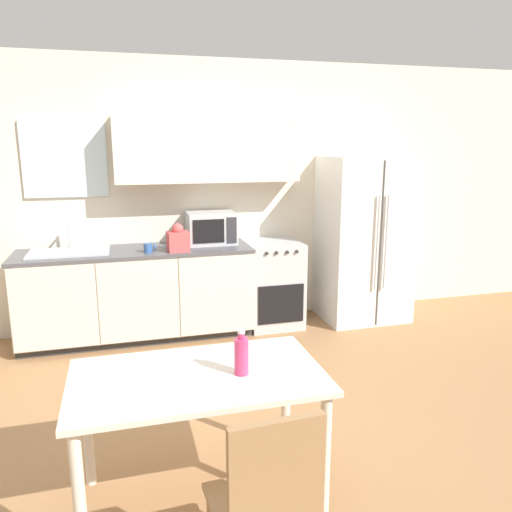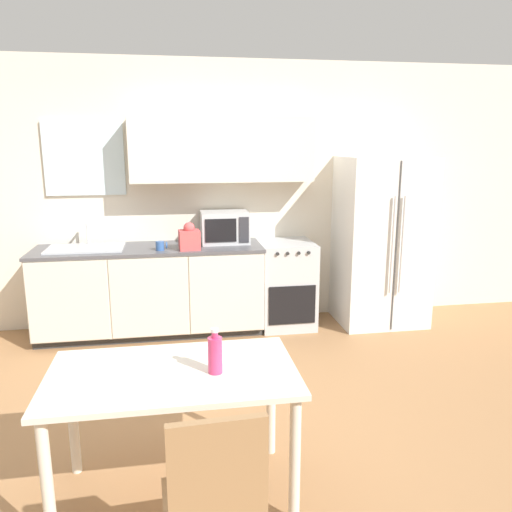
{
  "view_description": "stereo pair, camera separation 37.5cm",
  "coord_description": "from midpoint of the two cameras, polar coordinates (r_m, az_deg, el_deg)",
  "views": [
    {
      "loc": [
        -0.62,
        -3.0,
        1.89
      ],
      "look_at": [
        0.34,
        0.52,
        1.05
      ],
      "focal_mm": 35.0,
      "sensor_mm": 36.0,
      "label": 1
    },
    {
      "loc": [
        -0.26,
        -3.08,
        1.89
      ],
      "look_at": [
        0.34,
        0.52,
        1.05
      ],
      "focal_mm": 35.0,
      "sensor_mm": 36.0,
      "label": 2
    }
  ],
  "objects": [
    {
      "name": "grocery_bag_0",
      "position": [
        4.74,
        -11.17,
        1.87
      ],
      "size": [
        0.21,
        0.18,
        0.26
      ],
      "rotation": [
        0.0,
        0.0,
        0.09
      ],
      "color": "#D14C4C",
      "rests_on": "kitchen_counter"
    },
    {
      "name": "ground_plane",
      "position": [
        3.61,
        -6.38,
        -18.74
      ],
      "size": [
        12.0,
        12.0,
        0.0
      ],
      "primitive_type": "plane",
      "color": "#9E7047"
    },
    {
      "name": "dining_chair_near",
      "position": [
        2.14,
        -4.15,
        -26.34
      ],
      "size": [
        0.42,
        0.42,
        0.93
      ],
      "rotation": [
        0.0,
        0.0,
        0.05
      ],
      "color": "#997047",
      "rests_on": "ground_plane"
    },
    {
      "name": "drink_bottle",
      "position": [
        2.57,
        -5.94,
        -11.3
      ],
      "size": [
        0.07,
        0.07,
        0.24
      ],
      "color": "#DB386B",
      "rests_on": "dining_table"
    },
    {
      "name": "refrigerator",
      "position": [
        5.42,
        10.33,
        1.89
      ],
      "size": [
        0.89,
        0.74,
        1.75
      ],
      "color": "silver",
      "rests_on": "ground_plane"
    },
    {
      "name": "kitchen_counter",
      "position": [
        5.03,
        -15.48,
        -4.2
      ],
      "size": [
        2.21,
        0.65,
        0.89
      ],
      "color": "#333333",
      "rests_on": "ground_plane"
    },
    {
      "name": "coffee_mug",
      "position": [
        4.76,
        -14.38,
        0.89
      ],
      "size": [
        0.11,
        0.08,
        0.09
      ],
      "color": "#335999",
      "rests_on": "kitchen_counter"
    },
    {
      "name": "oven_range",
      "position": [
        5.22,
        -0.18,
        -3.17
      ],
      "size": [
        0.55,
        0.61,
        0.89
      ],
      "color": "#B7BABC",
      "rests_on": "ground_plane"
    },
    {
      "name": "kitchen_sink",
      "position": [
        4.97,
        -22.62,
        0.47
      ],
      "size": [
        0.71,
        0.43,
        0.25
      ],
      "color": "#B7BABC",
      "rests_on": "kitchen_counter"
    },
    {
      "name": "wall_back",
      "position": [
        5.18,
        -10.18,
        7.59
      ],
      "size": [
        12.0,
        0.38,
        2.7
      ],
      "color": "beige",
      "rests_on": "ground_plane"
    },
    {
      "name": "microwave",
      "position": [
        5.04,
        -7.27,
        3.19
      ],
      "size": [
        0.48,
        0.37,
        0.32
      ],
      "color": "#B7BABC",
      "rests_on": "kitchen_counter"
    },
    {
      "name": "dining_table",
      "position": [
        2.68,
        -10.74,
        -15.24
      ],
      "size": [
        1.28,
        0.73,
        0.73
      ],
      "color": "beige",
      "rests_on": "ground_plane"
    }
  ]
}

